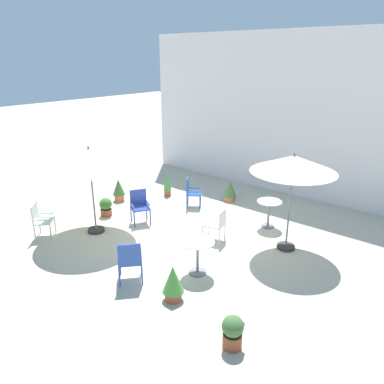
{
  "coord_description": "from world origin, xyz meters",
  "views": [
    {
      "loc": [
        5.87,
        -6.61,
        4.45
      ],
      "look_at": [
        0.0,
        0.54,
        1.08
      ],
      "focal_mm": 35.08,
      "sensor_mm": 36.0,
      "label": 1
    }
  ],
  "objects_px": {
    "patio_chair_0": "(130,259)",
    "potted_plant_1": "(119,189)",
    "patio_umbrella_1": "(294,165)",
    "potted_plant_2": "(233,331)",
    "patio_chair_4": "(217,223)",
    "cafe_table_1": "(198,251)",
    "potted_plant_0": "(167,184)",
    "potted_plant_5": "(106,207)",
    "potted_plant_4": "(173,282)",
    "patio_chair_3": "(139,204)",
    "potted_plant_3": "(230,191)",
    "patio_umbrella_0": "(89,158)",
    "cafe_table_0": "(269,209)",
    "patio_chair_1": "(191,191)",
    "patio_chair_2": "(40,218)"
  },
  "relations": [
    {
      "from": "cafe_table_1",
      "to": "patio_chair_4",
      "type": "height_order",
      "value": "patio_chair_4"
    },
    {
      "from": "patio_chair_0",
      "to": "potted_plant_1",
      "type": "height_order",
      "value": "patio_chair_0"
    },
    {
      "from": "potted_plant_0",
      "to": "potted_plant_5",
      "type": "xyz_separation_m",
      "value": [
        -0.26,
        -2.38,
        -0.15
      ]
    },
    {
      "from": "cafe_table_1",
      "to": "potted_plant_1",
      "type": "distance_m",
      "value": 4.97
    },
    {
      "from": "potted_plant_5",
      "to": "patio_chair_1",
      "type": "bearing_deg",
      "value": 55.22
    },
    {
      "from": "patio_chair_3",
      "to": "potted_plant_1",
      "type": "relative_size",
      "value": 1.28
    },
    {
      "from": "patio_chair_3",
      "to": "potted_plant_5",
      "type": "distance_m",
      "value": 1.18
    },
    {
      "from": "patio_chair_2",
      "to": "potted_plant_2",
      "type": "bearing_deg",
      "value": -1.56
    },
    {
      "from": "patio_umbrella_1",
      "to": "potted_plant_2",
      "type": "distance_m",
      "value": 4.13
    },
    {
      "from": "patio_umbrella_0",
      "to": "potted_plant_1",
      "type": "height_order",
      "value": "patio_umbrella_0"
    },
    {
      "from": "potted_plant_3",
      "to": "potted_plant_4",
      "type": "distance_m",
      "value": 5.49
    },
    {
      "from": "patio_umbrella_1",
      "to": "patio_chair_1",
      "type": "bearing_deg",
      "value": 170.0
    },
    {
      "from": "patio_chair_1",
      "to": "potted_plant_3",
      "type": "height_order",
      "value": "patio_chair_1"
    },
    {
      "from": "potted_plant_2",
      "to": "potted_plant_4",
      "type": "distance_m",
      "value": 1.61
    },
    {
      "from": "cafe_table_1",
      "to": "potted_plant_4",
      "type": "bearing_deg",
      "value": -77.39
    },
    {
      "from": "patio_chair_3",
      "to": "potted_plant_3",
      "type": "distance_m",
      "value": 3.17
    },
    {
      "from": "patio_chair_4",
      "to": "potted_plant_1",
      "type": "height_order",
      "value": "patio_chair_4"
    },
    {
      "from": "patio_umbrella_0",
      "to": "patio_chair_0",
      "type": "relative_size",
      "value": 2.62
    },
    {
      "from": "cafe_table_1",
      "to": "potted_plant_0",
      "type": "distance_m",
      "value": 4.88
    },
    {
      "from": "patio_chair_3",
      "to": "potted_plant_1",
      "type": "distance_m",
      "value": 1.89
    },
    {
      "from": "patio_umbrella_0",
      "to": "cafe_table_0",
      "type": "xyz_separation_m",
      "value": [
        3.42,
        3.19,
        -1.53
      ]
    },
    {
      "from": "cafe_table_1",
      "to": "patio_chair_1",
      "type": "height_order",
      "value": "patio_chair_1"
    },
    {
      "from": "potted_plant_1",
      "to": "potted_plant_2",
      "type": "bearing_deg",
      "value": -25.8
    },
    {
      "from": "potted_plant_4",
      "to": "patio_chair_0",
      "type": "bearing_deg",
      "value": -174.91
    },
    {
      "from": "potted_plant_2",
      "to": "potted_plant_1",
      "type": "bearing_deg",
      "value": 154.2
    },
    {
      "from": "potted_plant_4",
      "to": "patio_chair_4",
      "type": "bearing_deg",
      "value": 107.56
    },
    {
      "from": "patio_chair_0",
      "to": "potted_plant_5",
      "type": "xyz_separation_m",
      "value": [
        -3.16,
        1.87,
        -0.26
      ]
    },
    {
      "from": "potted_plant_0",
      "to": "patio_chair_2",
      "type": "bearing_deg",
      "value": -96.0
    },
    {
      "from": "patio_chair_3",
      "to": "potted_plant_5",
      "type": "height_order",
      "value": "patio_chair_3"
    },
    {
      "from": "cafe_table_0",
      "to": "patio_umbrella_0",
      "type": "bearing_deg",
      "value": -136.99
    },
    {
      "from": "patio_chair_0",
      "to": "patio_chair_2",
      "type": "distance_m",
      "value": 3.35
    },
    {
      "from": "patio_umbrella_1",
      "to": "patio_chair_2",
      "type": "xyz_separation_m",
      "value": [
        -5.2,
        -3.44,
        -1.6
      ]
    },
    {
      "from": "cafe_table_0",
      "to": "potted_plant_3",
      "type": "relative_size",
      "value": 1.13
    },
    {
      "from": "patio_chair_4",
      "to": "patio_chair_2",
      "type": "bearing_deg",
      "value": -143.23
    },
    {
      "from": "patio_umbrella_0",
      "to": "potted_plant_2",
      "type": "distance_m",
      "value": 5.61
    },
    {
      "from": "patio_umbrella_0",
      "to": "patio_chair_0",
      "type": "distance_m",
      "value": 3.1
    },
    {
      "from": "patio_chair_0",
      "to": "potted_plant_2",
      "type": "distance_m",
      "value": 2.69
    },
    {
      "from": "patio_chair_0",
      "to": "patio_chair_4",
      "type": "distance_m",
      "value": 2.67
    },
    {
      "from": "patio_chair_4",
      "to": "patio_umbrella_1",
      "type": "bearing_deg",
      "value": 24.87
    },
    {
      "from": "cafe_table_0",
      "to": "patio_chair_1",
      "type": "bearing_deg",
      "value": -175.56
    },
    {
      "from": "patio_chair_2",
      "to": "potted_plant_3",
      "type": "distance_m",
      "value": 5.74
    },
    {
      "from": "potted_plant_4",
      "to": "potted_plant_5",
      "type": "height_order",
      "value": "potted_plant_4"
    },
    {
      "from": "potted_plant_0",
      "to": "potted_plant_1",
      "type": "bearing_deg",
      "value": -123.31
    },
    {
      "from": "patio_umbrella_0",
      "to": "patio_chair_1",
      "type": "xyz_separation_m",
      "value": [
        0.84,
        2.99,
        -1.53
      ]
    },
    {
      "from": "cafe_table_0",
      "to": "patio_chair_1",
      "type": "xyz_separation_m",
      "value": [
        -2.58,
        -0.2,
        0.0
      ]
    },
    {
      "from": "cafe_table_0",
      "to": "potted_plant_0",
      "type": "height_order",
      "value": "potted_plant_0"
    },
    {
      "from": "cafe_table_0",
      "to": "patio_chair_2",
      "type": "xyz_separation_m",
      "value": [
        -4.26,
        -4.27,
        0.0
      ]
    },
    {
      "from": "potted_plant_3",
      "to": "potted_plant_5",
      "type": "relative_size",
      "value": 1.23
    },
    {
      "from": "potted_plant_1",
      "to": "potted_plant_4",
      "type": "relative_size",
      "value": 1.0
    },
    {
      "from": "cafe_table_1",
      "to": "cafe_table_0",
      "type": "bearing_deg",
      "value": 89.13
    }
  ]
}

